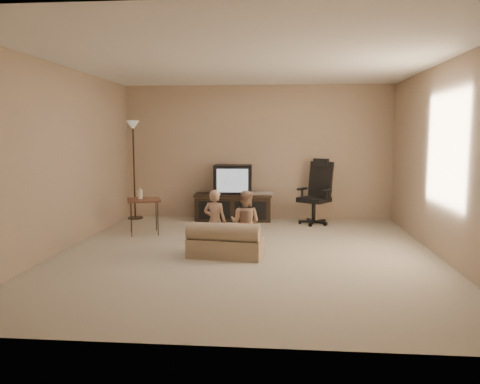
{
  "coord_description": "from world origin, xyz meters",
  "views": [
    {
      "loc": [
        0.45,
        -6.05,
        1.57
      ],
      "look_at": [
        -0.14,
        0.6,
        0.76
      ],
      "focal_mm": 35.0,
      "sensor_mm": 36.0,
      "label": 1
    }
  ],
  "objects_px": {
    "office_chair": "(316,201)",
    "toddler_right": "(245,222)",
    "tv_stand": "(233,197)",
    "floor_lamp": "(133,148)",
    "child_sofa": "(225,243)",
    "toddler_left": "(215,222)",
    "side_table": "(143,200)"
  },
  "relations": [
    {
      "from": "office_chair",
      "to": "toddler_right",
      "type": "relative_size",
      "value": 1.36
    },
    {
      "from": "tv_stand",
      "to": "floor_lamp",
      "type": "xyz_separation_m",
      "value": [
        -1.87,
        -0.01,
        0.91
      ]
    },
    {
      "from": "floor_lamp",
      "to": "child_sofa",
      "type": "height_order",
      "value": "floor_lamp"
    },
    {
      "from": "office_chair",
      "to": "floor_lamp",
      "type": "xyz_separation_m",
      "value": [
        -3.37,
        0.22,
        0.93
      ]
    },
    {
      "from": "toddler_left",
      "to": "side_table",
      "type": "bearing_deg",
      "value": -28.17
    },
    {
      "from": "floor_lamp",
      "to": "toddler_right",
      "type": "xyz_separation_m",
      "value": [
        2.28,
        -2.48,
        -0.92
      ]
    },
    {
      "from": "office_chair",
      "to": "toddler_left",
      "type": "bearing_deg",
      "value": -88.9
    },
    {
      "from": "toddler_left",
      "to": "toddler_right",
      "type": "distance_m",
      "value": 0.41
    },
    {
      "from": "tv_stand",
      "to": "office_chair",
      "type": "bearing_deg",
      "value": -11.61
    },
    {
      "from": "side_table",
      "to": "toddler_left",
      "type": "height_order",
      "value": "toddler_left"
    },
    {
      "from": "side_table",
      "to": "toddler_right",
      "type": "height_order",
      "value": "toddler_right"
    },
    {
      "from": "tv_stand",
      "to": "toddler_left",
      "type": "bearing_deg",
      "value": -92.91
    },
    {
      "from": "office_chair",
      "to": "toddler_right",
      "type": "xyz_separation_m",
      "value": [
        -1.09,
        -2.26,
        0.01
      ]
    },
    {
      "from": "office_chair",
      "to": "toddler_left",
      "type": "distance_m",
      "value": 2.69
    },
    {
      "from": "tv_stand",
      "to": "office_chair",
      "type": "distance_m",
      "value": 1.52
    },
    {
      "from": "floor_lamp",
      "to": "toddler_right",
      "type": "bearing_deg",
      "value": -47.39
    },
    {
      "from": "child_sofa",
      "to": "toddler_left",
      "type": "distance_m",
      "value": 0.35
    },
    {
      "from": "toddler_right",
      "to": "tv_stand",
      "type": "bearing_deg",
      "value": -64.66
    },
    {
      "from": "office_chair",
      "to": "side_table",
      "type": "height_order",
      "value": "office_chair"
    },
    {
      "from": "side_table",
      "to": "child_sofa",
      "type": "height_order",
      "value": "side_table"
    },
    {
      "from": "toddler_left",
      "to": "toddler_right",
      "type": "xyz_separation_m",
      "value": [
        0.41,
        -0.03,
        -0.0
      ]
    },
    {
      "from": "side_table",
      "to": "toddler_right",
      "type": "distance_m",
      "value": 2.08
    },
    {
      "from": "tv_stand",
      "to": "toddler_left",
      "type": "height_order",
      "value": "tv_stand"
    },
    {
      "from": "tv_stand",
      "to": "floor_lamp",
      "type": "distance_m",
      "value": 2.08
    },
    {
      "from": "child_sofa",
      "to": "toddler_right",
      "type": "xyz_separation_m",
      "value": [
        0.25,
        0.16,
        0.24
      ]
    },
    {
      "from": "office_chair",
      "to": "toddler_right",
      "type": "distance_m",
      "value": 2.51
    },
    {
      "from": "tv_stand",
      "to": "child_sofa",
      "type": "relative_size",
      "value": 1.46
    },
    {
      "from": "side_table",
      "to": "toddler_right",
      "type": "bearing_deg",
      "value": -34.07
    },
    {
      "from": "toddler_right",
      "to": "floor_lamp",
      "type": "bearing_deg",
      "value": -31.42
    },
    {
      "from": "office_chair",
      "to": "floor_lamp",
      "type": "distance_m",
      "value": 3.51
    },
    {
      "from": "toddler_left",
      "to": "toddler_right",
      "type": "height_order",
      "value": "toddler_left"
    },
    {
      "from": "office_chair",
      "to": "floor_lamp",
      "type": "height_order",
      "value": "floor_lamp"
    }
  ]
}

